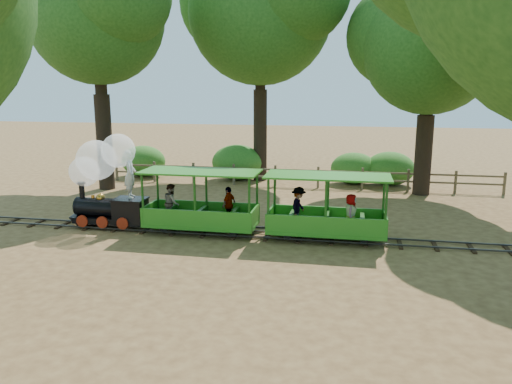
% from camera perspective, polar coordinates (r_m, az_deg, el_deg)
% --- Properties ---
extents(ground, '(90.00, 90.00, 0.00)m').
position_cam_1_polar(ground, '(15.64, 1.31, -5.15)').
color(ground, '#9A7342').
rests_on(ground, ground).
extents(track, '(22.00, 1.00, 0.10)m').
position_cam_1_polar(track, '(15.62, 1.31, -4.91)').
color(track, '#3F3D3A').
rests_on(track, ground).
extents(locomotive, '(2.78, 1.31, 3.19)m').
position_cam_1_polar(locomotive, '(17.05, -17.03, 1.93)').
color(locomotive, black).
rests_on(locomotive, ground).
extents(carriage_front, '(3.70, 1.51, 1.92)m').
position_cam_1_polar(carriage_front, '(15.92, -6.51, -1.94)').
color(carriage_front, '#2C841C').
rests_on(carriage_front, track).
extents(carriage_rear, '(3.70, 1.51, 1.92)m').
position_cam_1_polar(carriage_rear, '(15.23, 7.70, -2.57)').
color(carriage_rear, '#2C841C').
rests_on(carriage_rear, track).
extents(oak_nw, '(7.31, 6.44, 10.50)m').
position_cam_1_polar(oak_nw, '(23.78, -17.79, 19.29)').
color(oak_nw, '#2D2116').
rests_on(oak_nw, ground).
extents(oak_nc, '(8.50, 7.48, 11.42)m').
position_cam_1_polar(oak_nc, '(25.03, 0.47, 20.63)').
color(oak_nc, '#2D2116').
rests_on(oak_nc, ground).
extents(oak_ne, '(6.93, 6.10, 8.97)m').
position_cam_1_polar(oak_ne, '(22.58, 19.31, 16.06)').
color(oak_ne, '#2D2116').
rests_on(oak_ne, ground).
extents(fence, '(18.10, 0.10, 1.00)m').
position_cam_1_polar(fence, '(23.22, 4.66, 1.96)').
color(fence, brown).
rests_on(fence, ground).
extents(shrub_west, '(2.32, 1.78, 1.61)m').
position_cam_1_polar(shrub_west, '(26.56, -12.75, 3.46)').
color(shrub_west, '#2D6B1E').
rests_on(shrub_west, ground).
extents(shrub_mid_w, '(2.55, 1.96, 1.77)m').
position_cam_1_polar(shrub_mid_w, '(24.97, -2.17, 3.41)').
color(shrub_mid_w, '#2D6B1E').
rests_on(shrub_mid_w, ground).
extents(shrub_mid_e, '(2.19, 1.69, 1.52)m').
position_cam_1_polar(shrub_mid_e, '(24.34, 11.12, 2.67)').
color(shrub_mid_e, '#2D6B1E').
rests_on(shrub_mid_e, ground).
extents(shrub_east, '(2.31, 1.78, 1.60)m').
position_cam_1_polar(shrub_east, '(24.40, 15.03, 2.60)').
color(shrub_east, '#2D6B1E').
rests_on(shrub_east, ground).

